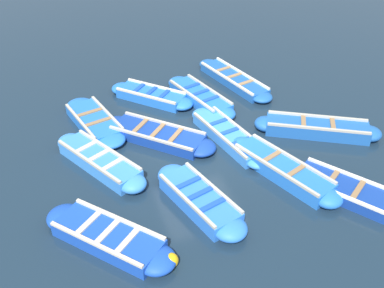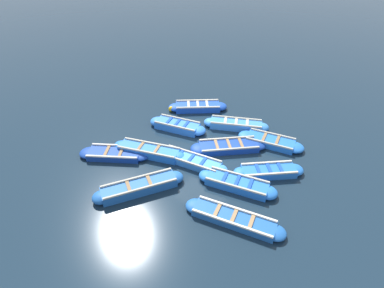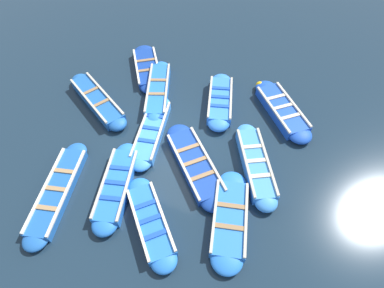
% 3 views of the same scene
% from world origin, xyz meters
% --- Properties ---
extents(ground_plane, '(120.00, 120.00, 0.00)m').
position_xyz_m(ground_plane, '(0.00, 0.00, 0.00)').
color(ground_plane, '#162838').
extents(boat_alongside, '(1.68, 3.41, 0.38)m').
position_xyz_m(boat_alongside, '(2.74, -2.05, 0.16)').
color(boat_alongside, blue).
rests_on(boat_alongside, ground).
extents(boat_far_corner, '(1.70, 3.92, 0.35)m').
position_xyz_m(boat_far_corner, '(-2.55, -3.24, 0.15)').
color(boat_far_corner, '#1E59AD').
rests_on(boat_far_corner, ground).
extents(boat_mid_row, '(2.29, 3.43, 0.45)m').
position_xyz_m(boat_mid_row, '(2.94, 0.09, 0.20)').
color(boat_mid_row, '#3884E0').
rests_on(boat_mid_row, ground).
extents(boat_stern_in, '(1.67, 3.46, 0.41)m').
position_xyz_m(boat_stern_in, '(-0.92, -2.37, 0.18)').
color(boat_stern_in, blue).
rests_on(boat_stern_in, ground).
extents(boat_centre, '(2.73, 2.78, 0.39)m').
position_xyz_m(boat_centre, '(0.63, -3.03, 0.17)').
color(boat_centre, blue).
rests_on(boat_centre, ground).
extents(boat_drifting, '(2.04, 3.70, 0.46)m').
position_xyz_m(boat_drifting, '(-1.66, 2.08, 0.20)').
color(boat_drifting, blue).
rests_on(boat_drifting, ground).
extents(boat_outer_right, '(2.95, 3.19, 0.42)m').
position_xyz_m(boat_outer_right, '(3.23, 2.94, 0.18)').
color(boat_outer_right, '#1947B7').
rests_on(boat_outer_right, ground).
extents(boat_tucked, '(2.66, 3.28, 0.36)m').
position_xyz_m(boat_tucked, '(-2.78, 3.26, 0.15)').
color(boat_tucked, navy).
rests_on(boat_tucked, ground).
extents(boat_near_quay, '(3.31, 3.27, 0.38)m').
position_xyz_m(boat_near_quay, '(1.07, -0.65, 0.16)').
color(boat_near_quay, navy).
rests_on(boat_near_quay, ground).
extents(boat_broadside, '(1.46, 3.63, 0.38)m').
position_xyz_m(boat_broadside, '(-0.94, 0.09, 0.16)').
color(boat_broadside, '#3884E0').
rests_on(boat_broadside, ground).
extents(boat_inner_gap, '(3.68, 2.49, 0.46)m').
position_xyz_m(boat_inner_gap, '(-3.62, 0.65, 0.20)').
color(boat_inner_gap, '#1E59AD').
rests_on(boat_inner_gap, ground).
extents(boat_outer_left, '(1.69, 3.29, 0.47)m').
position_xyz_m(boat_outer_left, '(0.87, 2.48, 0.21)').
color(boat_outer_left, blue).
rests_on(boat_outer_left, ground).
extents(buoy_orange_near, '(0.33, 0.33, 0.33)m').
position_xyz_m(buoy_orange_near, '(2.08, 4.01, 0.16)').
color(buoy_orange_near, '#EAB214').
rests_on(buoy_orange_near, ground).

